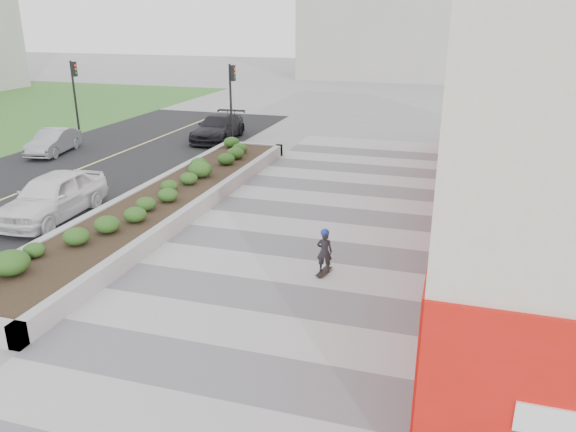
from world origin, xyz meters
name	(u,v)px	position (x,y,z in m)	size (l,w,h in m)	color
ground	(237,333)	(0.00, 0.00, 0.00)	(160.00, 160.00, 0.00)	gray
walkway	(279,275)	(0.00, 3.00, 0.01)	(8.00, 36.00, 0.01)	#A8A8AD
building	(556,105)	(6.98, 8.98, 3.98)	(6.04, 24.08, 8.00)	beige
planter	(166,198)	(-5.50, 7.00, 0.42)	(3.00, 18.00, 0.90)	#9E9EA0
street	(18,193)	(-12.00, 7.00, 0.00)	(10.00, 40.00, 0.00)	black
traffic_signal_near	(232,93)	(-7.23, 17.50, 2.76)	(0.33, 0.28, 4.20)	black
traffic_signal_far	(75,87)	(-16.43, 17.00, 2.76)	(0.33, 0.28, 4.20)	black
manhole_cover	(297,278)	(0.50, 3.00, 0.00)	(0.44, 0.44, 0.01)	#595654
skateboarder	(324,251)	(1.13, 3.48, 0.66)	(0.45, 0.74, 1.30)	beige
car_white	(52,196)	(-8.74, 5.09, 0.78)	(1.83, 4.56, 1.55)	white
car_silver	(53,142)	(-15.03, 13.01, 0.61)	(1.28, 3.67, 1.21)	#95979B
car_dark	(218,128)	(-8.50, 18.43, 0.69)	(1.94, 4.76, 1.38)	black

